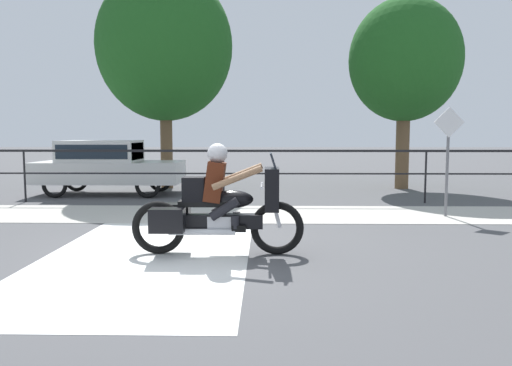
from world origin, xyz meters
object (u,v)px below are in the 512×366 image
parked_car (106,164)px  street_sign (448,150)px  motorcycle (217,206)px  tree_behind_car (165,47)px  tree_behind_sign (405,61)px

parked_car → street_sign: (8.38, -3.70, 0.52)m
motorcycle → parked_car: bearing=117.6°
parked_car → tree_behind_car: (1.39, 1.84, 3.60)m
parked_car → tree_behind_sign: bearing=10.1°
motorcycle → tree_behind_car: size_ratio=0.36×
tree_behind_car → parked_car: bearing=-127.0°
parked_car → tree_behind_sign: tree_behind_sign is taller
street_sign → motorcycle: bearing=-142.9°
tree_behind_sign → tree_behind_car: bearing=179.6°
tree_behind_car → tree_behind_sign: bearing=-0.4°
motorcycle → street_sign: (4.50, 3.40, 0.71)m
tree_behind_car → motorcycle: bearing=-74.4°
parked_car → tree_behind_car: 4.27m
street_sign → tree_behind_sign: size_ratio=0.38×
parked_car → motorcycle: bearing=-62.6°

